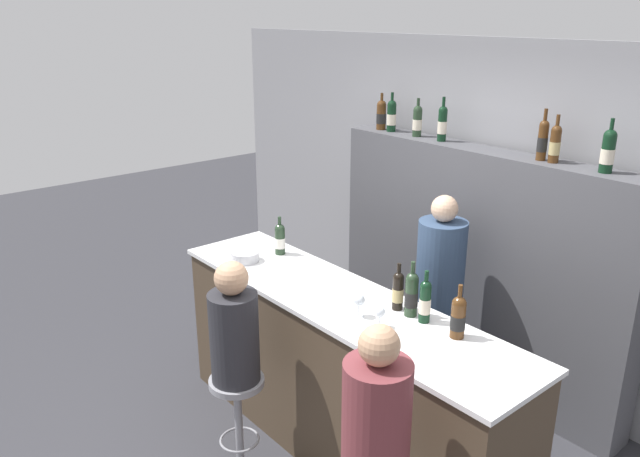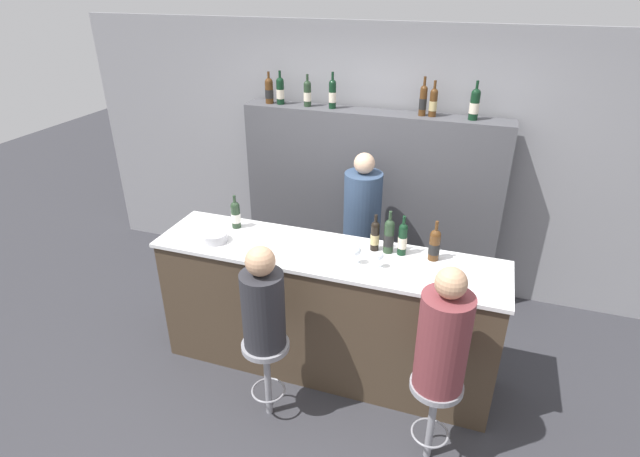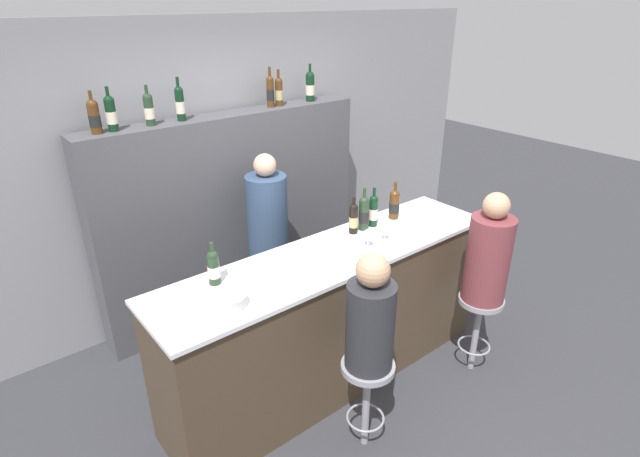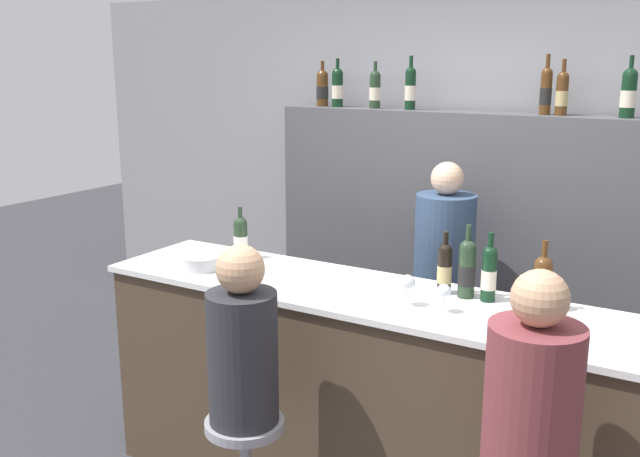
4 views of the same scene
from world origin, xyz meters
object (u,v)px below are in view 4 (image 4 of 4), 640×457
at_px(wine_bottle_counter_1, 445,268).
at_px(guest_seated_right, 532,409).
at_px(wine_bottle_backbar_4, 546,90).
at_px(wine_bottle_backbar_5, 562,93).
at_px(wine_bottle_backbar_2, 375,89).
at_px(wine_glass_0, 407,284).
at_px(wine_bottle_backbar_6, 629,93).
at_px(wine_bottle_backbar_0, 322,88).
at_px(bartender, 442,309).
at_px(wine_bottle_counter_4, 542,283).
at_px(bar_stool_left, 245,452).
at_px(wine_bottle_counter_0, 241,237).
at_px(metal_bowl, 201,263).
at_px(guest_seated_left, 242,346).
at_px(wine_bottle_counter_2, 467,268).
at_px(wine_bottle_backbar_1, 337,87).
at_px(wine_bottle_counter_3, 489,273).
at_px(wine_bottle_backbar_3, 410,88).
at_px(wine_glass_1, 444,293).

bearing_deg(wine_bottle_counter_1, guest_seated_right, -51.92).
height_order(wine_bottle_backbar_4, wine_bottle_backbar_5, wine_bottle_backbar_4).
relative_size(wine_bottle_backbar_2, wine_glass_0, 2.13).
relative_size(wine_bottle_backbar_6, wine_glass_0, 2.38).
xyz_separation_m(wine_bottle_backbar_0, guest_seated_right, (1.98, -2.00, -0.93)).
relative_size(wine_glass_0, bartender, 0.09).
distance_m(wine_bottle_counter_4, bar_stool_left, 1.46).
distance_m(wine_bottle_backbar_6, guest_seated_right, 2.21).
distance_m(wine_bottle_counter_0, metal_bowl, 0.29).
height_order(metal_bowl, guest_seated_left, guest_seated_left).
height_order(wine_bottle_counter_2, bartender, bartender).
xyz_separation_m(wine_bottle_backbar_0, wine_bottle_backbar_4, (1.48, 0.00, 0.01)).
distance_m(wine_bottle_counter_0, guest_seated_left, 1.01).
distance_m(wine_bottle_backbar_2, wine_glass_0, 1.88).
height_order(wine_bottle_counter_0, wine_glass_0, wine_bottle_counter_0).
xyz_separation_m(bar_stool_left, guest_seated_right, (1.18, -0.00, 0.52)).
height_order(wine_bottle_counter_0, guest_seated_right, guest_seated_right).
distance_m(wine_bottle_backbar_1, bar_stool_left, 2.57).
bearing_deg(guest_seated_right, bartender, 120.44).
bearing_deg(guest_seated_right, wine_bottle_backbar_2, 128.51).
distance_m(wine_bottle_counter_0, wine_glass_0, 1.11).
relative_size(wine_bottle_counter_3, wine_bottle_backbar_3, 0.94).
relative_size(wine_bottle_counter_1, wine_bottle_counter_4, 0.94).
distance_m(wine_bottle_counter_0, wine_bottle_counter_3, 1.37).
distance_m(wine_bottle_counter_0, wine_bottle_backbar_2, 1.44).
bearing_deg(wine_bottle_backbar_2, wine_bottle_counter_2, -48.33).
distance_m(wine_bottle_counter_1, wine_bottle_backbar_1, 1.90).
bearing_deg(wine_bottle_backbar_5, wine_bottle_counter_2, -94.27).
bearing_deg(wine_bottle_backbar_1, bar_stool_left, -71.11).
distance_m(wine_bottle_backbar_0, wine_bottle_backbar_1, 0.12).
xyz_separation_m(wine_bottle_counter_1, wine_glass_1, (0.09, -0.24, -0.03)).
height_order(wine_glass_1, bartender, bartender).
height_order(wine_bottle_backbar_0, wine_bottle_backbar_1, wine_bottle_backbar_1).
distance_m(wine_bottle_backbar_5, wine_glass_1, 1.66).
distance_m(wine_bottle_backbar_3, guest_seated_left, 2.23).
bearing_deg(wine_bottle_counter_3, wine_bottle_backbar_2, 134.25).
bearing_deg(wine_bottle_backbar_0, wine_bottle_counter_3, -37.61).
xyz_separation_m(wine_bottle_backbar_4, wine_glass_0, (-0.18, -1.46, -0.78)).
distance_m(wine_bottle_counter_4, wine_bottle_backbar_2, 2.01).
relative_size(wine_bottle_backbar_6, bartender, 0.21).
bearing_deg(metal_bowl, wine_bottle_backbar_2, 81.05).
bearing_deg(wine_glass_1, wine_bottle_counter_0, 169.09).
bearing_deg(bartender, wine_bottle_counter_0, -139.69).
bearing_deg(wine_bottle_counter_0, bartender, 40.31).
xyz_separation_m(wine_bottle_backbar_6, bartender, (-0.83, -0.47, -1.24)).
bearing_deg(bartender, wine_bottle_counter_1, -69.10).
relative_size(guest_seated_right, bartender, 0.53).
relative_size(wine_glass_0, bar_stool_left, 0.21).
bearing_deg(wine_bottle_counter_1, wine_glass_1, -69.45).
distance_m(wine_bottle_backbar_3, metal_bowl, 1.78).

